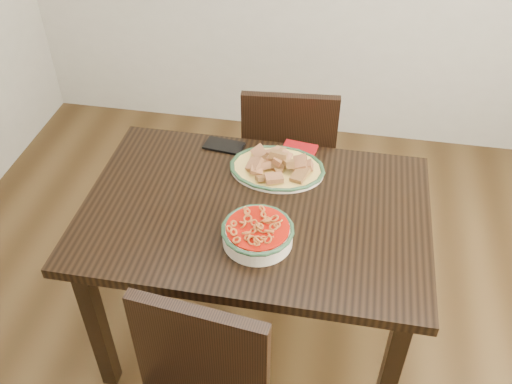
% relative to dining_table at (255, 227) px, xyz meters
% --- Properties ---
extents(floor, '(3.50, 3.50, 0.00)m').
position_rel_dining_table_xyz_m(floor, '(0.07, -0.11, -0.66)').
color(floor, '#372511').
rests_on(floor, ground).
extents(dining_table, '(1.25, 0.84, 0.75)m').
position_rel_dining_table_xyz_m(dining_table, '(0.00, 0.00, 0.00)').
color(dining_table, black).
rests_on(dining_table, ground).
extents(chair_far, '(0.46, 0.46, 0.89)m').
position_rel_dining_table_xyz_m(chair_far, '(0.04, 0.67, -0.16)').
color(chair_far, black).
rests_on(chair_far, ground).
extents(fish_plate, '(0.37, 0.28, 0.11)m').
position_rel_dining_table_xyz_m(fish_plate, '(0.05, 0.23, 0.14)').
color(fish_plate, '#F2E4CC').
rests_on(fish_plate, dining_table).
extents(noodle_bowl, '(0.25, 0.25, 0.08)m').
position_rel_dining_table_xyz_m(noodle_bowl, '(0.04, -0.16, 0.14)').
color(noodle_bowl, '#F0E3CB').
rests_on(noodle_bowl, dining_table).
extents(smartphone, '(0.17, 0.10, 0.01)m').
position_rel_dining_table_xyz_m(smartphone, '(-0.19, 0.35, 0.10)').
color(smartphone, black).
rests_on(smartphone, dining_table).
extents(napkin, '(0.15, 0.13, 0.01)m').
position_rel_dining_table_xyz_m(napkin, '(0.11, 0.36, 0.10)').
color(napkin, maroon).
rests_on(napkin, dining_table).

